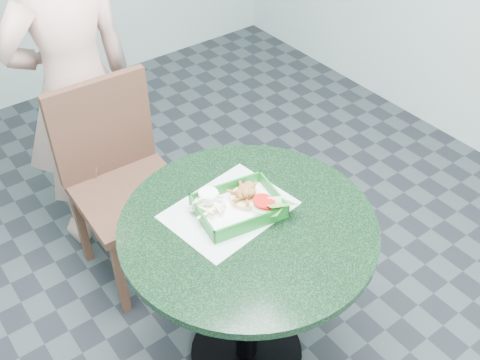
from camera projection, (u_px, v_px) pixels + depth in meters
floor at (246, 353)px, 2.37m from camera, size 4.00×5.00×0.02m
cafe_table at (248, 261)px, 2.00m from camera, size 0.88×0.88×0.75m
dining_chair at (119, 170)px, 2.46m from camera, size 0.45×0.45×0.93m
diner_person at (73, 74)px, 2.40m from camera, size 0.68×0.47×1.78m
placemat at (229, 214)px, 1.94m from camera, size 0.45×0.36×0.00m
food_basket at (239, 213)px, 1.92m from camera, size 0.28×0.20×0.06m
crab_sandwich at (243, 197)px, 1.93m from camera, size 0.11×0.11×0.07m
fries_pile at (211, 213)px, 1.89m from camera, size 0.14×0.15×0.04m
sauce_ramekin at (207, 204)px, 1.90m from camera, size 0.07×0.07×0.04m
garnish_cup at (267, 207)px, 1.91m from camera, size 0.12×0.12×0.05m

